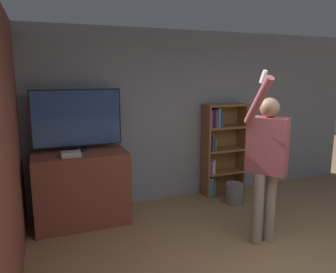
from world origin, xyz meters
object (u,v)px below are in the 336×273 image
game_console (71,154)px  person (267,157)px  bookshelf (220,149)px  waste_bin (234,193)px  television (77,119)px

game_console → person: 2.42m
bookshelf → waste_bin: size_ratio=4.65×
bookshelf → person: bearing=-101.9°
person → game_console: bearing=-157.2°
person → television: bearing=-164.7°
game_console → bookshelf: bearing=10.0°
television → person: 2.51m
game_console → bookshelf: bookshelf is taller
person → waste_bin: bearing=126.1°
bookshelf → waste_bin: 0.78m
person → bookshelf: bearing=130.8°
bookshelf → waste_bin: bookshelf is taller
game_console → waste_bin: bearing=-0.7°
game_console → bookshelf: (2.45, 0.43, -0.23)m
television → waste_bin: size_ratio=3.58×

